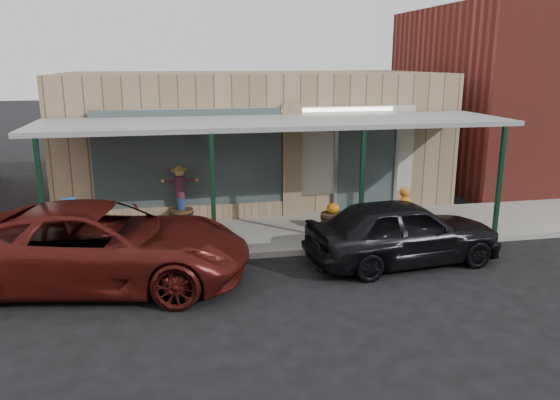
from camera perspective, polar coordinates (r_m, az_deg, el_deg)
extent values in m
plane|color=black|center=(11.40, 3.28, -9.31)|extent=(120.00, 120.00, 0.00)
cube|color=gray|center=(14.66, -0.25, -3.51)|extent=(40.00, 3.20, 0.15)
cube|color=#9C7A5F|center=(18.66, -2.98, 6.72)|extent=(12.00, 6.00, 4.20)
cube|color=#435051|center=(15.39, -9.39, 4.16)|extent=(5.20, 0.06, 2.80)
cube|color=#435051|center=(16.58, 8.93, 3.51)|extent=(1.80, 0.06, 2.80)
cube|color=#9C7A5F|center=(15.83, 1.20, 3.90)|extent=(0.55, 0.30, 3.40)
cube|color=#9C7A5F|center=(15.78, -9.17, -1.35)|extent=(5.20, 0.30, 0.50)
cube|color=#AEAD9A|center=(15.71, -1.36, 4.93)|extent=(9.00, 0.02, 2.60)
cube|color=white|center=(15.53, -1.36, 9.28)|extent=(7.50, 0.03, 0.10)
cube|color=gray|center=(14.04, -0.26, 8.13)|extent=(12.00, 3.00, 0.12)
cube|color=black|center=(12.93, -23.58, -0.39)|extent=(0.10, 0.10, 2.95)
cube|color=black|center=(12.64, -7.01, 0.42)|extent=(0.10, 0.10, 2.95)
cube|color=black|center=(13.38, 8.54, 1.14)|extent=(0.10, 0.10, 2.95)
cube|color=black|center=(15.03, 21.94, 1.70)|extent=(0.10, 0.10, 2.95)
cylinder|color=#533B21|center=(15.43, -10.26, -1.70)|extent=(0.78, 0.78, 0.43)
cylinder|color=navy|center=(15.33, -10.32, -0.34)|extent=(0.29, 0.29, 0.32)
cylinder|color=maroon|center=(15.22, -10.40, 1.33)|extent=(0.31, 0.31, 0.59)
sphere|color=#D4A951|center=(15.13, -10.47, 2.84)|extent=(0.24, 0.24, 0.24)
cone|color=#D4A951|center=(15.11, -10.49, 3.36)|extent=(0.39, 0.39, 0.15)
cylinder|color=#533B21|center=(14.85, 5.51, -2.18)|extent=(0.73, 0.73, 0.43)
ellipsoid|color=orange|center=(14.75, 5.54, -0.86)|extent=(0.34, 0.34, 0.28)
cylinder|color=#4C471E|center=(14.71, 5.56, -0.26)|extent=(0.04, 0.04, 0.06)
cylinder|color=gray|center=(13.28, -20.91, -3.46)|extent=(0.04, 0.04, 1.15)
cube|color=blue|center=(13.09, -21.19, -0.42)|extent=(0.28, 0.14, 0.30)
imported|color=black|center=(12.86, 12.74, -3.21)|extent=(4.68, 2.27, 1.54)
ellipsoid|color=orange|center=(13.58, 12.91, -0.51)|extent=(0.34, 0.29, 0.44)
sphere|color=orange|center=(13.55, 12.91, 0.79)|extent=(0.25, 0.25, 0.25)
cylinder|color=#197324|center=(13.54, 12.95, 0.21)|extent=(0.17, 0.17, 0.02)
imported|color=#4C130F|center=(11.95, -18.23, -4.51)|extent=(6.59, 3.92, 1.72)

